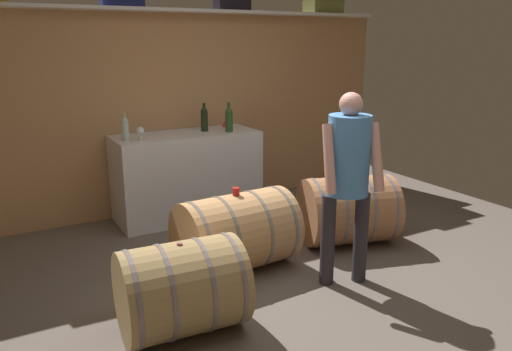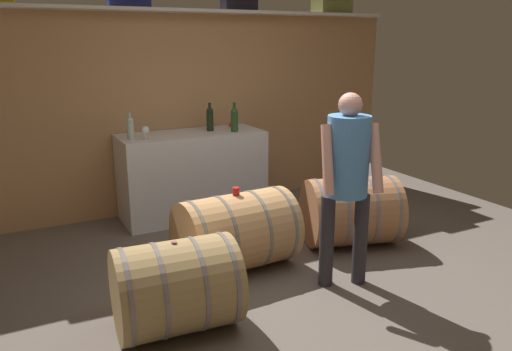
% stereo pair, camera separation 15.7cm
% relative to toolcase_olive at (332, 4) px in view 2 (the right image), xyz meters
% --- Properties ---
extents(ground_plane, '(6.46, 7.97, 0.02)m').
position_rel_toolcase_olive_xyz_m(ground_plane, '(-1.83, -1.64, -2.31)').
color(ground_plane, '#63574F').
extents(back_wall_panel, '(5.26, 0.10, 2.16)m').
position_rel_toolcase_olive_xyz_m(back_wall_panel, '(-1.83, 0.15, -1.22)').
color(back_wall_panel, tan).
rests_on(back_wall_panel, ground).
extents(high_shelf_board, '(4.84, 0.40, 0.03)m').
position_rel_toolcase_olive_xyz_m(high_shelf_board, '(-1.83, 0.00, -0.12)').
color(high_shelf_board, silver).
rests_on(high_shelf_board, back_wall_panel).
extents(toolcase_olive, '(0.44, 0.26, 0.21)m').
position_rel_toolcase_olive_xyz_m(toolcase_olive, '(0.00, 0.00, 0.00)').
color(toolcase_olive, olive).
rests_on(toolcase_olive, high_shelf_board).
extents(work_cabinet, '(1.54, 0.63, 0.92)m').
position_rel_toolcase_olive_xyz_m(work_cabinet, '(-1.93, -0.23, -1.84)').
color(work_cabinet, silver).
rests_on(work_cabinet, ground).
extents(wine_bottle_dark, '(0.08, 0.08, 0.31)m').
position_rel_toolcase_olive_xyz_m(wine_bottle_dark, '(-1.70, -0.20, -1.24)').
color(wine_bottle_dark, black).
rests_on(wine_bottle_dark, work_cabinet).
extents(wine_bottle_green, '(0.08, 0.08, 0.32)m').
position_rel_toolcase_olive_xyz_m(wine_bottle_green, '(-1.48, -0.37, -1.24)').
color(wine_bottle_green, '#294F28').
rests_on(wine_bottle_green, work_cabinet).
extents(wine_bottle_clear, '(0.07, 0.07, 0.28)m').
position_rel_toolcase_olive_xyz_m(wine_bottle_clear, '(-2.59, -0.30, -1.26)').
color(wine_bottle_clear, '#B5C7BB').
rests_on(wine_bottle_clear, work_cabinet).
extents(wine_glass, '(0.08, 0.08, 0.14)m').
position_rel_toolcase_olive_xyz_m(wine_glass, '(-2.46, -0.37, -1.28)').
color(wine_glass, white).
rests_on(wine_glass, work_cabinet).
extents(red_funnel, '(0.11, 0.11, 0.10)m').
position_rel_toolcase_olive_xyz_m(red_funnel, '(-1.35, -0.04, -1.32)').
color(red_funnel, red).
rests_on(red_funnel, work_cabinet).
extents(wine_barrel_near, '(0.98, 0.70, 0.66)m').
position_rel_toolcase_olive_xyz_m(wine_barrel_near, '(-2.08, -1.67, -1.97)').
color(wine_barrel_near, tan).
rests_on(wine_barrel_near, ground).
extents(wine_barrel_far, '(0.99, 0.85, 0.66)m').
position_rel_toolcase_olive_xyz_m(wine_barrel_far, '(-0.89, -1.68, -1.97)').
color(wine_barrel_far, '#AE7349').
rests_on(wine_barrel_far, ground).
extents(wine_barrel_flank, '(0.83, 0.67, 0.63)m').
position_rel_toolcase_olive_xyz_m(wine_barrel_flank, '(-2.83, -2.33, -1.99)').
color(wine_barrel_flank, '#A0814F').
rests_on(wine_barrel_flank, ground).
extents(tasting_cup, '(0.06, 0.06, 0.06)m').
position_rel_toolcase_olive_xyz_m(tasting_cup, '(-2.08, -1.67, -1.61)').
color(tasting_cup, red).
rests_on(tasting_cup, wine_barrel_near).
extents(winemaker_pouring, '(0.50, 0.44, 1.52)m').
position_rel_toolcase_olive_xyz_m(winemaker_pouring, '(-1.45, -2.31, -1.37)').
color(winemaker_pouring, '#2E2B33').
rests_on(winemaker_pouring, ground).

